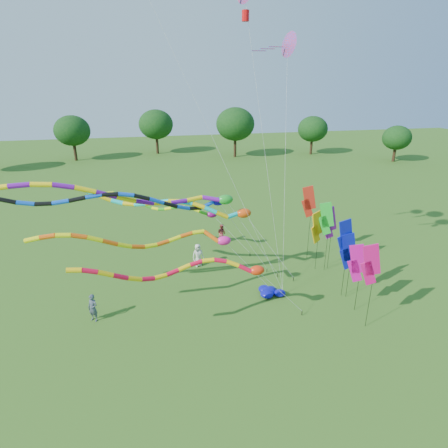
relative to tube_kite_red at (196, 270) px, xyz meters
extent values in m
plane|color=#2D5C18|center=(3.60, -1.01, -4.10)|extent=(160.00, 160.00, 0.00)
cylinder|color=#382314|center=(43.15, 42.70, -2.63)|extent=(0.50, 0.50, 2.95)
ellipsoid|color=#0F3711|center=(43.15, 42.70, 1.22)|extent=(6.22, 6.22, 5.29)
cylinder|color=#382314|center=(27.81, 46.21, -2.45)|extent=(0.50, 0.50, 3.31)
ellipsoid|color=#0F3711|center=(27.81, 46.21, 1.88)|extent=(7.00, 7.00, 5.95)
cylinder|color=#382314|center=(15.91, 56.22, -2.73)|extent=(0.50, 0.50, 2.76)
ellipsoid|color=#0F3711|center=(15.91, 56.22, 0.87)|extent=(5.82, 5.82, 4.94)
cylinder|color=#382314|center=(0.89, 53.17, -2.71)|extent=(0.50, 0.50, 2.79)
ellipsoid|color=#0F3711|center=(0.89, 53.17, 0.94)|extent=(5.89, 5.89, 5.01)
cylinder|color=#382314|center=(-14.08, 53.86, -2.55)|extent=(0.50, 0.50, 3.11)
ellipsoid|color=#0F3711|center=(-14.08, 53.86, 1.51)|extent=(6.56, 6.56, 5.58)
cylinder|color=black|center=(6.44, 0.59, -3.95)|extent=(0.05, 0.05, 0.30)
cylinder|color=silver|center=(4.92, 0.44, -2.19)|extent=(0.02, 0.02, 4.46)
ellipsoid|color=red|center=(3.41, 0.29, -0.55)|extent=(0.84, 0.54, 0.54)
cylinder|color=red|center=(2.73, 0.32, -0.38)|extent=(0.24, 0.24, 0.77)
cylinder|color=yellow|center=(2.07, 0.44, -0.06)|extent=(0.24, 0.24, 0.72)
cylinder|color=red|center=(1.41, 0.52, 0.15)|extent=(0.24, 0.24, 0.67)
cylinder|color=yellow|center=(0.75, 0.54, 0.21)|extent=(0.24, 0.24, 0.65)
cylinder|color=red|center=(0.11, 0.51, 0.14)|extent=(0.24, 0.24, 0.66)
cylinder|color=yellow|center=(-0.54, 0.40, 0.01)|extent=(0.24, 0.24, 0.67)
cylinder|color=red|center=(-1.17, 0.23, -0.12)|extent=(0.24, 0.24, 0.67)
cylinder|color=yellow|center=(-1.80, 0.01, -0.17)|extent=(0.24, 0.24, 0.67)
cylinder|color=red|center=(-2.43, -0.24, -0.08)|extent=(0.24, 0.24, 0.70)
cylinder|color=yellow|center=(-3.05, -0.49, 0.15)|extent=(0.24, 0.24, 0.73)
cylinder|color=red|center=(-3.68, -0.73, 0.47)|extent=(0.24, 0.24, 0.75)
cylinder|color=yellow|center=(-4.31, -0.92, 0.81)|extent=(0.24, 0.24, 0.74)
cylinder|color=red|center=(-4.95, -1.06, 1.09)|extent=(0.24, 0.24, 0.69)
cylinder|color=yellow|center=(-5.59, -1.14, 1.25)|extent=(0.24, 0.24, 0.65)
cylinder|color=black|center=(5.43, 3.48, -3.95)|extent=(0.05, 0.05, 0.30)
cylinder|color=silver|center=(3.80, 3.29, -1.85)|extent=(0.02, 0.02, 5.13)
ellipsoid|color=#F01A8C|center=(2.17, 3.10, 0.12)|extent=(0.87, 0.56, 0.56)
cylinder|color=#EB560C|center=(1.44, 3.28, 0.40)|extent=(0.25, 0.25, 1.05)
cylinder|color=yellow|center=(0.68, 3.47, 0.66)|extent=(0.25, 0.25, 0.73)
cylinder|color=#EB560C|center=(-0.04, 3.38, 0.59)|extent=(0.25, 0.25, 0.74)
cylinder|color=yellow|center=(-0.75, 3.22, 0.46)|extent=(0.25, 0.25, 0.75)
cylinder|color=#EB560C|center=(-1.45, 3.00, 0.36)|extent=(0.25, 0.25, 0.75)
cylinder|color=yellow|center=(-2.15, 2.75, 0.36)|extent=(0.25, 0.25, 0.75)
cylinder|color=#EB560C|center=(-2.85, 2.47, 0.50)|extent=(0.25, 0.25, 0.78)
cylinder|color=yellow|center=(-3.55, 2.20, 0.77)|extent=(0.25, 0.25, 0.81)
cylinder|color=#EB560C|center=(-4.26, 1.97, 1.11)|extent=(0.25, 0.25, 0.83)
cylinder|color=yellow|center=(-4.96, 1.78, 1.46)|extent=(0.25, 0.25, 0.80)
cylinder|color=#EB560C|center=(-5.68, 1.65, 1.73)|extent=(0.25, 0.25, 0.76)
cylinder|color=yellow|center=(-6.40, 1.60, 1.87)|extent=(0.25, 0.25, 0.73)
cylinder|color=#EB560C|center=(-7.14, 1.61, 1.87)|extent=(0.25, 0.25, 0.74)
cylinder|color=yellow|center=(-7.87, 1.67, 1.76)|extent=(0.25, 0.25, 0.76)
cylinder|color=black|center=(6.63, 5.32, -3.95)|extent=(0.05, 0.05, 0.30)
cylinder|color=silver|center=(4.65, 5.09, -0.84)|extent=(0.02, 0.02, 7.17)
ellipsoid|color=#1B9421|center=(2.67, 4.86, 2.14)|extent=(0.96, 0.62, 0.62)
cylinder|color=#6C0E9B|center=(1.78, 4.98, 2.22)|extent=(0.28, 0.28, 1.14)
cylinder|color=yellow|center=(0.73, 5.02, 2.26)|extent=(0.28, 0.28, 1.05)
cylinder|color=#6C0E9B|center=(-0.28, 4.74, 2.23)|extent=(0.28, 0.28, 1.05)
cylinder|color=yellow|center=(-1.28, 4.44, 2.32)|extent=(0.28, 0.28, 1.07)
cylinder|color=#6C0E9B|center=(-2.29, 4.12, 2.54)|extent=(0.28, 0.28, 1.09)
cylinder|color=yellow|center=(-3.30, 3.83, 2.88)|extent=(0.28, 0.28, 1.12)
cylinder|color=#6C0E9B|center=(-4.31, 3.57, 3.29)|extent=(0.28, 0.28, 1.12)
cylinder|color=yellow|center=(-5.33, 3.38, 3.68)|extent=(0.28, 0.28, 1.10)
cylinder|color=#6C0E9B|center=(-6.36, 3.25, 3.98)|extent=(0.28, 0.28, 1.06)
cylinder|color=yellow|center=(-7.39, 3.19, 4.13)|extent=(0.28, 0.28, 1.04)
cylinder|color=#6C0E9B|center=(-8.44, 3.19, 4.15)|extent=(0.28, 0.28, 1.05)
cylinder|color=black|center=(6.10, 6.17, -3.95)|extent=(0.05, 0.05, 0.30)
cylinder|color=silver|center=(4.20, 5.75, -0.97)|extent=(0.02, 0.02, 6.91)
ellipsoid|color=#160DBB|center=(2.29, 5.33, 1.89)|extent=(0.83, 0.53, 0.53)
cylinder|color=blue|center=(1.54, 5.19, 1.74)|extent=(0.24, 0.24, 0.89)
cylinder|color=black|center=(0.73, 4.94, 1.67)|extent=(0.24, 0.24, 0.88)
cylinder|color=blue|center=(-0.05, 4.57, 1.90)|extent=(0.24, 0.24, 0.91)
cylinder|color=black|center=(-0.83, 4.24, 2.24)|extent=(0.24, 0.24, 0.93)
cylinder|color=blue|center=(-1.63, 3.96, 2.62)|extent=(0.24, 0.24, 0.93)
cylinder|color=black|center=(-2.44, 3.74, 2.97)|extent=(0.24, 0.24, 0.89)
cylinder|color=blue|center=(-3.26, 3.58, 3.21)|extent=(0.24, 0.24, 0.86)
cylinder|color=black|center=(-4.10, 3.49, 3.31)|extent=(0.24, 0.24, 0.85)
cylinder|color=blue|center=(-4.95, 3.46, 3.28)|extent=(0.24, 0.24, 0.86)
cylinder|color=black|center=(-5.81, 3.45, 3.16)|extent=(0.24, 0.24, 0.87)
cylinder|color=blue|center=(-6.67, 3.46, 3.05)|extent=(0.24, 0.24, 0.87)
cylinder|color=black|center=(-7.53, 3.46, 3.02)|extent=(0.24, 0.24, 0.86)
cylinder|color=blue|center=(-8.38, 3.42, 3.12)|extent=(0.24, 0.24, 0.86)
cylinder|color=black|center=(-9.22, 3.32, 3.35)|extent=(0.24, 0.24, 0.89)
cylinder|color=black|center=(7.50, 4.52, -3.95)|extent=(0.05, 0.05, 0.30)
cylinder|color=silver|center=(5.71, 4.76, -1.37)|extent=(0.02, 0.02, 6.09)
ellipsoid|color=#E1440D|center=(3.92, 5.01, 1.08)|extent=(0.97, 0.63, 0.63)
cylinder|color=#0CCFD5|center=(3.18, 4.91, 1.04)|extent=(0.28, 0.28, 0.84)
cylinder|color=yellow|center=(2.42, 4.75, 1.18)|extent=(0.28, 0.28, 0.83)
cylinder|color=#0CCFD5|center=(1.68, 4.78, 1.55)|extent=(0.28, 0.28, 0.82)
cylinder|color=yellow|center=(0.95, 4.87, 1.87)|extent=(0.28, 0.28, 0.78)
cylinder|color=#0CCFD5|center=(0.23, 5.03, 2.06)|extent=(0.28, 0.28, 0.75)
cylinder|color=yellow|center=(-0.48, 5.25, 2.12)|extent=(0.28, 0.28, 0.75)
cylinder|color=#0CCFD5|center=(-1.18, 5.52, 2.05)|extent=(0.28, 0.28, 0.77)
cylinder|color=yellow|center=(-1.88, 5.80, 1.92)|extent=(0.28, 0.28, 0.77)
cylinder|color=#0CCFD5|center=(-2.58, 6.09, 1.80)|extent=(0.28, 0.28, 0.76)
cylinder|color=yellow|center=(-3.29, 6.35, 1.79)|extent=(0.28, 0.28, 0.75)
cylinder|color=#0CCFD5|center=(-4.00, 6.57, 1.91)|extent=(0.28, 0.28, 0.76)
cylinder|color=yellow|center=(-4.72, 6.73, 2.16)|extent=(0.28, 0.28, 0.80)
cylinder|color=#0CCFD5|center=(-5.45, 6.82, 2.50)|extent=(0.28, 0.28, 0.82)
cylinder|color=yellow|center=(-6.18, 6.84, 2.84)|extent=(0.28, 0.28, 0.81)
cylinder|color=black|center=(5.63, 9.01, -3.95)|extent=(0.05, 0.05, 0.30)
cylinder|color=silver|center=(4.17, 9.41, -2.21)|extent=(0.02, 0.02, 4.43)
ellipsoid|color=#7E0B61|center=(2.71, 9.81, -0.59)|extent=(0.80, 0.51, 0.51)
cylinder|color=green|center=(2.03, 9.72, -0.38)|extent=(0.23, 0.23, 0.88)
cylinder|color=#F0FB0D|center=(1.43, 9.63, -0.07)|extent=(0.23, 0.23, 0.60)
cylinder|color=green|center=(0.92, 9.87, 0.07)|extent=(0.23, 0.23, 0.57)
cylinder|color=#F0FB0D|center=(0.42, 10.16, 0.07)|extent=(0.23, 0.23, 0.59)
cylinder|color=green|center=(-0.06, 10.48, -0.05)|extent=(0.23, 0.23, 0.61)
cylinder|color=#F0FB0D|center=(-0.55, 10.81, -0.21)|extent=(0.23, 0.23, 0.61)
cylinder|color=green|center=(-1.04, 11.13, -0.33)|extent=(0.23, 0.23, 0.59)
cylinder|color=#F0FB0D|center=(-1.54, 11.42, -0.34)|extent=(0.23, 0.23, 0.57)
cylinder|color=green|center=(-2.05, 11.65, -0.21)|extent=(0.23, 0.23, 0.59)
cylinder|color=#F0FB0D|center=(-2.58, 11.82, 0.04)|extent=(0.23, 0.23, 0.64)
cylinder|color=green|center=(-3.13, 11.92, 0.37)|extent=(0.23, 0.23, 0.66)
cylinder|color=#F0FB0D|center=(-3.70, 11.97, 0.68)|extent=(0.23, 0.23, 0.64)
cylinder|color=green|center=(-4.27, 11.96, 0.91)|extent=(0.23, 0.23, 0.61)
cylinder|color=#F0FB0D|center=(-4.86, 11.93, 1.00)|extent=(0.23, 0.23, 0.59)
cylinder|color=black|center=(6.10, 2.99, -3.95)|extent=(0.04, 0.04, 0.30)
cylinder|color=silver|center=(4.62, 2.98, 4.68)|extent=(0.01, 0.01, 17.22)
cylinder|color=red|center=(3.23, 2.98, 12.06)|extent=(0.36, 0.36, 0.50)
cylinder|color=black|center=(6.10, 2.99, -3.95)|extent=(0.04, 0.04, 0.30)
cylinder|color=silver|center=(1.22, 3.38, 7.03)|extent=(0.01, 0.01, 23.79)
cylinder|color=black|center=(6.10, 2.99, -3.95)|extent=(0.04, 0.04, 0.30)
cylinder|color=silver|center=(6.43, 4.63, 3.66)|extent=(0.01, 0.01, 15.30)
cone|color=purple|center=(6.76, 6.27, 11.12)|extent=(1.67, 1.76, 1.66)
cube|color=purple|center=(6.06, 6.27, 10.97)|extent=(0.90, 0.12, 0.04)
cube|color=purple|center=(5.51, 6.27, 10.85)|extent=(0.90, 0.12, 0.04)
cube|color=purple|center=(4.96, 6.27, 10.73)|extent=(0.90, 0.12, 0.04)
cylinder|color=black|center=(9.57, -1.21, -1.68)|extent=(0.02, 0.02, 4.85)
cube|color=#E10C6F|center=(9.35, -1.17, 0.15)|extent=(1.15, 0.33, 1.93)
cube|color=#E10C6F|center=(9.28, -1.15, -0.65)|extent=(1.00, 0.30, 1.51)
cylinder|color=black|center=(10.08, 1.89, -2.02)|extent=(0.02, 0.02, 4.16)
cube|color=#0B14A3|center=(9.86, 1.92, -0.54)|extent=(1.16, 0.23, 1.93)
cube|color=#0B14A3|center=(9.78, 1.93, -1.34)|extent=(1.01, 0.21, 1.51)
cylinder|color=black|center=(10.76, 5.81, -1.83)|extent=(0.02, 0.02, 4.55)
cube|color=#B017B1|center=(10.54, 5.83, -0.16)|extent=(1.16, 0.16, 1.93)
cube|color=#B017B1|center=(10.46, 5.83, -0.96)|extent=(1.01, 0.15, 1.51)
cylinder|color=black|center=(9.85, 2.08, -1.58)|extent=(0.02, 0.02, 5.05)
cube|color=#0B15A0|center=(9.63, 2.06, 0.34)|extent=(1.16, 0.16, 1.93)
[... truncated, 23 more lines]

